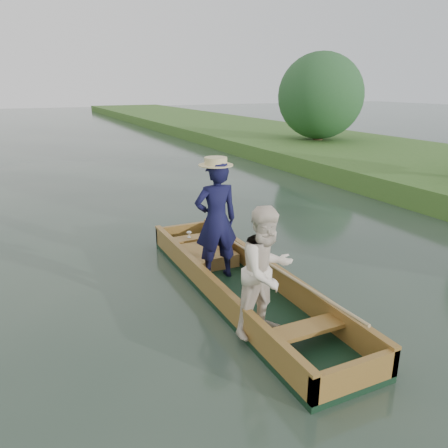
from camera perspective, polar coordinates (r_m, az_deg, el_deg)
name	(u,v)px	position (r m, az deg, el deg)	size (l,w,h in m)	color
ground	(241,295)	(6.65, 2.25, -9.26)	(120.00, 120.00, 0.00)	#283D30
trees_far	(123,102)	(14.21, -13.02, 15.26)	(23.11, 16.34, 4.42)	#47331E
punt	(238,261)	(6.23, 1.86, -4.79)	(1.28, 5.00, 1.98)	black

